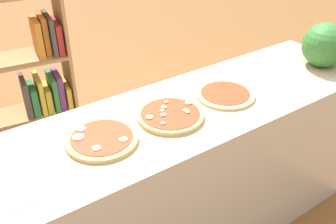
{
  "coord_description": "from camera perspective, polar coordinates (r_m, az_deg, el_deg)",
  "views": [
    {
      "loc": [
        -0.84,
        -1.22,
        1.84
      ],
      "look_at": [
        0.0,
        0.0,
        0.9
      ],
      "focal_mm": 41.2,
      "sensor_mm": 36.0,
      "label": 1
    }
  ],
  "objects": [
    {
      "name": "counter",
      "position": [
        2.03,
        0.0,
        -11.06
      ],
      "size": [
        2.37,
        0.6,
        0.88
      ],
      "primitive_type": "cube",
      "color": "beige",
      "rests_on": "ground_plane"
    },
    {
      "name": "parchment_paper",
      "position": [
        1.76,
        0.0,
        -0.52
      ],
      "size": [
        2.18,
        0.39,
        0.0
      ],
      "primitive_type": "cube",
      "color": "tan",
      "rests_on": "counter"
    },
    {
      "name": "pizza_mozzarella_0",
      "position": [
        1.61,
        -9.78,
        -3.93
      ],
      "size": [
        0.3,
        0.3,
        0.03
      ],
      "color": "#DBB26B",
      "rests_on": "parchment_paper"
    },
    {
      "name": "pizza_mushroom_1",
      "position": [
        1.74,
        0.35,
        -0.45
      ],
      "size": [
        0.3,
        0.3,
        0.03
      ],
      "color": "#DBB26B",
      "rests_on": "parchment_paper"
    },
    {
      "name": "pizza_plain_2",
      "position": [
        1.93,
        8.45,
        2.62
      ],
      "size": [
        0.29,
        0.29,
        0.02
      ],
      "color": "#E5C17F",
      "rests_on": "parchment_paper"
    },
    {
      "name": "watermelon",
      "position": [
        2.35,
        22.15,
        9.17
      ],
      "size": [
        0.25,
        0.25,
        0.25
      ],
      "primitive_type": "sphere",
      "color": "#387A33",
      "rests_on": "counter"
    },
    {
      "name": "bookshelf",
      "position": [
        2.65,
        -20.95,
        6.54
      ],
      "size": [
        0.85,
        0.4,
        1.64
      ],
      "color": "#A87A47",
      "rests_on": "ground_plane"
    }
  ]
}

